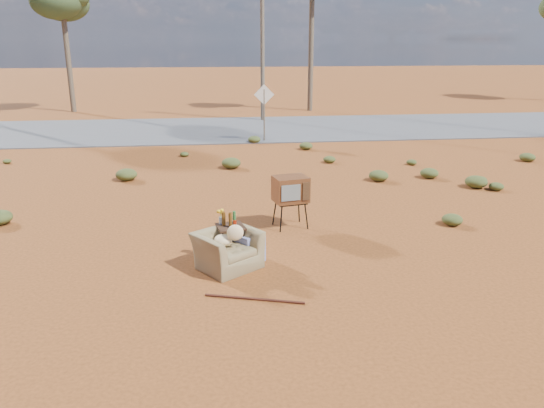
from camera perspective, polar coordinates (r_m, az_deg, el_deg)
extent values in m
plane|color=#954A1D|center=(9.28, -2.35, -7.06)|extent=(140.00, 140.00, 0.00)
cube|color=#565659|center=(23.75, -5.24, 8.02)|extent=(140.00, 7.00, 0.04)
imported|color=olive|center=(9.22, -4.83, -4.29)|extent=(1.21, 1.13, 0.89)
ellipsoid|color=#FDD89A|center=(9.20, -5.26, -3.86)|extent=(0.32, 0.32, 0.19)
ellipsoid|color=#FDD89A|center=(9.03, -3.97, -3.09)|extent=(0.28, 0.14, 0.28)
cube|color=navy|center=(9.63, -2.93, -4.47)|extent=(0.73, 0.78, 0.52)
cube|color=black|center=(11.14, 1.99, 0.22)|extent=(0.69, 0.58, 0.03)
cylinder|color=black|center=(10.94, 0.99, -1.62)|extent=(0.03, 0.03, 0.55)
cylinder|color=black|center=(11.13, 3.71, -1.32)|extent=(0.03, 0.03, 0.55)
cylinder|color=black|center=(11.33, 0.26, -0.95)|extent=(0.03, 0.03, 0.55)
cylinder|color=black|center=(11.52, 2.90, -0.67)|extent=(0.03, 0.03, 0.55)
cube|color=brown|center=(11.06, 2.00, 1.62)|extent=(0.78, 0.66, 0.53)
cube|color=slate|center=(10.78, 2.04, 1.20)|extent=(0.41, 0.10, 0.33)
cube|color=#472D19|center=(10.90, 3.68, 1.35)|extent=(0.16, 0.05, 0.38)
cube|color=#3A2415|center=(9.40, -4.47, -2.46)|extent=(0.55, 0.55, 0.04)
cylinder|color=black|center=(9.31, -5.28, -4.85)|extent=(0.02, 0.02, 0.65)
cylinder|color=black|center=(9.39, -3.04, -4.60)|extent=(0.02, 0.02, 0.65)
cylinder|color=black|center=(9.65, -5.77, -4.05)|extent=(0.02, 0.02, 0.65)
cylinder|color=black|center=(9.73, -3.62, -3.81)|extent=(0.02, 0.02, 0.65)
cylinder|color=#52300D|center=(9.38, -5.23, -1.63)|extent=(0.07, 0.07, 0.24)
cylinder|color=#52300D|center=(9.28, -4.50, -1.76)|extent=(0.06, 0.06, 0.26)
cylinder|color=#2A622B|center=(9.47, -4.08, -1.48)|extent=(0.06, 0.06, 0.22)
cylinder|color=red|center=(9.30, -4.01, -2.15)|extent=(0.06, 0.06, 0.12)
cylinder|color=silver|center=(9.48, -5.51, -1.80)|extent=(0.07, 0.07, 0.13)
ellipsoid|color=yellow|center=(9.43, -5.54, -0.90)|extent=(0.15, 0.15, 0.11)
cylinder|color=#512015|center=(8.26, -1.92, -10.16)|extent=(1.51, 0.49, 0.04)
cylinder|color=brown|center=(20.73, -0.85, 9.48)|extent=(0.06, 0.06, 2.00)
cube|color=silver|center=(20.64, -0.86, 11.68)|extent=(0.78, 0.04, 0.78)
cylinder|color=brown|center=(31.32, -21.12, 14.70)|extent=(0.28, 0.28, 6.00)
ellipsoid|color=#3A4D27|center=(31.36, -21.63, 19.25)|extent=(3.20, 3.20, 2.20)
cylinder|color=brown|center=(29.96, 4.22, 16.65)|extent=(0.28, 0.28, 7.00)
cylinder|color=brown|center=(26.06, -1.05, 17.70)|extent=(0.20, 0.20, 8.00)
ellipsoid|color=#444E22|center=(12.03, 18.82, -1.60)|extent=(0.44, 0.44, 0.24)
ellipsoid|color=#444E22|center=(15.56, -15.39, 3.07)|extent=(0.60, 0.60, 0.33)
ellipsoid|color=#444E22|center=(15.79, 21.51, 2.44)|extent=(0.36, 0.36, 0.20)
ellipsoid|color=#444E22|center=(17.27, 6.19, 4.79)|extent=(0.40, 0.40, 0.22)
ellipsoid|color=#444E22|center=(18.34, -9.41, 5.30)|extent=(0.30, 0.30, 0.17)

